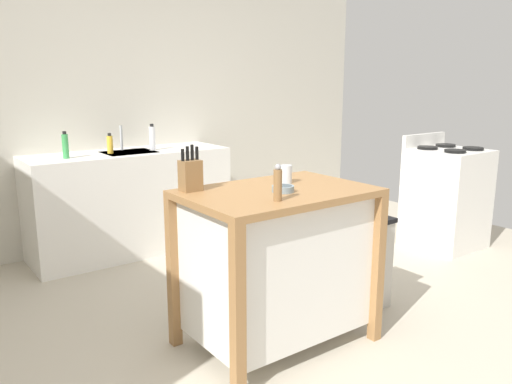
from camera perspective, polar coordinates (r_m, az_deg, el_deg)
name	(u,v)px	position (r m, az deg, el deg)	size (l,w,h in m)	color
ground_plane	(297,341)	(3.17, 4.58, -16.33)	(6.68, 6.68, 0.00)	#BCB29E
wall_back	(123,105)	(4.94, -14.67, 9.45)	(5.68, 0.10, 2.60)	beige
kitchen_island	(277,259)	(2.95, 2.32, -7.52)	(1.05, 0.71, 0.93)	#9E7042
knife_block	(190,174)	(2.81, -7.37, 1.97)	(0.11, 0.09, 0.25)	olive
bowl_stoneware_deep	(283,189)	(2.77, 3.05, 0.39)	(0.12, 0.12, 0.04)	gray
drinking_cup	(286,174)	(3.01, 3.40, 2.01)	(0.07, 0.07, 0.11)	silver
pepper_grinder	(278,184)	(2.55, 2.46, 0.95)	(0.04, 0.04, 0.19)	olive
trash_bin	(361,263)	(3.54, 11.75, -7.76)	(0.36, 0.28, 0.63)	#B7B2A8
sink_counter	(131,202)	(4.69, -13.87, -1.08)	(1.75, 0.60, 0.91)	white
sink_faucet	(121,138)	(4.72, -14.89, 5.91)	(0.02, 0.02, 0.22)	#B7BCC1
bottle_dish_soap	(110,144)	(4.53, -16.08, 5.18)	(0.05, 0.05, 0.17)	yellow
bottle_hand_soap	(65,146)	(4.34, -20.62, 4.88)	(0.05, 0.05, 0.22)	green
bottle_spray_cleaner	(152,138)	(4.64, -11.58, 5.97)	(0.06, 0.06, 0.24)	white
stove	(446,197)	(5.01, 20.53, -0.57)	(0.60, 0.60, 1.03)	white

